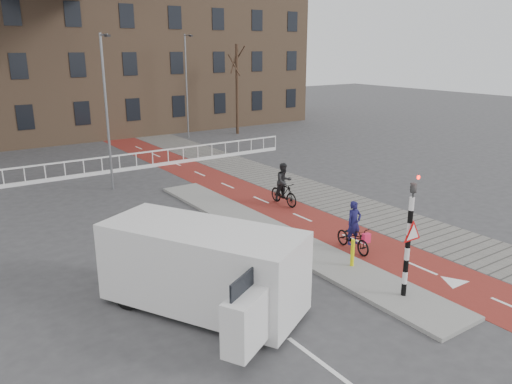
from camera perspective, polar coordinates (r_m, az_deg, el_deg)
ground at (r=16.58m, az=12.41°, el=-8.55°), size 120.00×120.00×0.00m
bike_lane at (r=24.75m, az=-2.07°, el=0.22°), size 2.50×60.00×0.01m
sidewalk at (r=26.30m, az=3.08°, el=1.17°), size 3.00×60.00×0.01m
curb_island at (r=18.86m, az=2.08°, el=-4.84°), size 1.80×16.00×0.12m
traffic_signal at (r=14.20m, az=17.14°, el=-4.51°), size 0.80×0.80×3.68m
bollard at (r=16.24m, az=10.97°, el=-6.82°), size 0.12×0.12×0.89m
cyclist_near at (r=17.65m, az=11.08°, el=-4.77°), size 0.77×1.74×1.79m
cyclist_far at (r=22.26m, az=3.19°, el=0.49°), size 0.83×1.79×1.92m
van at (r=13.49m, az=-6.13°, el=-8.50°), size 4.50×5.77×2.32m
railing at (r=28.57m, az=-20.96°, el=1.95°), size 28.00×0.10×0.99m
townhouse_row at (r=42.91m, az=-24.44°, el=16.19°), size 46.00×10.00×15.90m
tree_right at (r=40.63m, az=-2.18°, el=11.58°), size 0.23×0.23×7.04m
streetlight_near at (r=25.18m, az=-16.68°, el=8.50°), size 0.12×0.12×7.46m
streetlight_right at (r=39.17m, az=-7.94°, el=11.78°), size 0.12×0.12×7.74m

